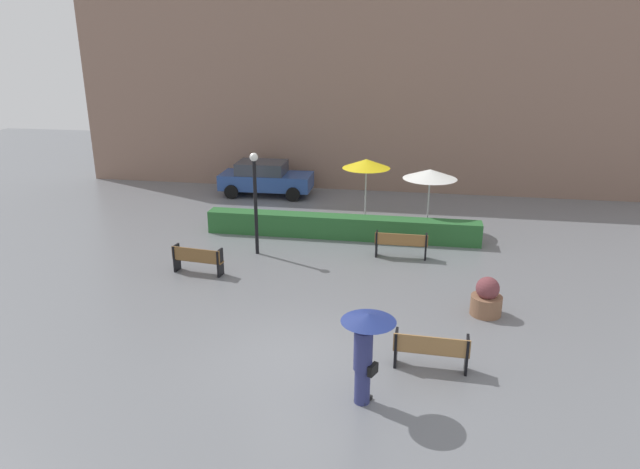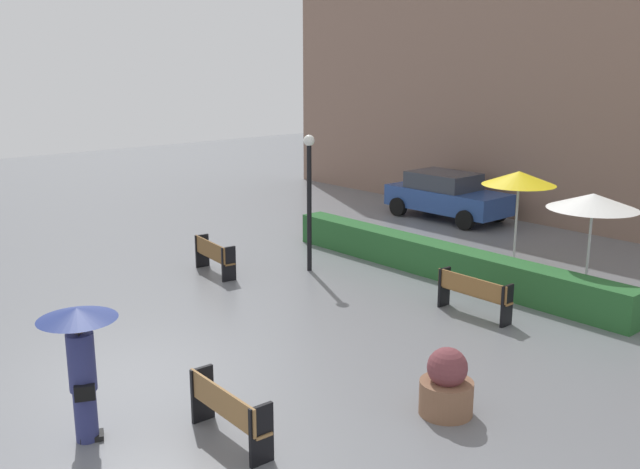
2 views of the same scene
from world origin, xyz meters
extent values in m
plane|color=slate|center=(0.00, 0.00, 0.00)|extent=(60.00, 60.00, 0.00)
cube|color=brown|center=(-4.13, 4.31, 0.42)|extent=(1.65, 0.46, 0.04)
cube|color=brown|center=(-4.15, 4.16, 0.65)|extent=(1.62, 0.23, 0.42)
cube|color=black|center=(-4.88, 4.38, 0.43)|extent=(0.10, 0.37, 0.86)
cube|color=black|center=(-3.38, 4.20, 0.43)|extent=(0.10, 0.37, 0.86)
cube|color=#9E7242|center=(2.99, -0.05, 0.42)|extent=(1.68, 0.33, 0.04)
cube|color=#9E7242|center=(2.99, -0.20, 0.65)|extent=(1.67, 0.10, 0.42)
cube|color=black|center=(2.22, -0.04, 0.43)|extent=(0.07, 0.37, 0.86)
cube|color=black|center=(3.77, -0.09, 0.43)|extent=(0.07, 0.37, 0.86)
cube|color=olive|center=(2.06, 6.76, 0.47)|extent=(1.75, 0.25, 0.04)
cube|color=olive|center=(2.06, 6.62, 0.68)|extent=(1.75, 0.05, 0.38)
cube|color=black|center=(1.24, 6.75, 0.44)|extent=(0.06, 0.34, 0.87)
cube|color=black|center=(2.88, 6.74, 0.44)|extent=(0.06, 0.34, 0.87)
cylinder|color=navy|center=(1.61, -1.59, 0.39)|extent=(0.32, 0.32, 0.78)
cube|color=black|center=(1.64, -1.54, 0.04)|extent=(0.37, 0.40, 0.08)
cylinder|color=navy|center=(1.61, -1.59, 1.20)|extent=(0.38, 0.38, 0.84)
sphere|color=tan|center=(1.61, -1.59, 1.72)|extent=(0.21, 0.21, 0.21)
cube|color=black|center=(1.82, -1.67, 0.83)|extent=(0.21, 0.30, 0.22)
cylinder|color=black|center=(1.71, -1.63, 1.49)|extent=(0.02, 0.02, 0.90)
cone|color=navy|center=(1.71, -1.63, 1.94)|extent=(1.09, 1.09, 0.16)
cylinder|color=brown|center=(4.47, 2.89, 0.27)|extent=(0.83, 0.83, 0.53)
sphere|color=brown|center=(4.47, 2.89, 0.76)|extent=(0.62, 0.62, 0.62)
cylinder|color=black|center=(-2.79, 6.28, 1.61)|extent=(0.12, 0.12, 3.22)
sphere|color=white|center=(-2.79, 6.28, 3.34)|extent=(0.28, 0.28, 0.28)
cylinder|color=silver|center=(0.49, 10.50, 1.18)|extent=(0.06, 0.06, 2.36)
cone|color=yellow|center=(0.49, 10.50, 2.36)|extent=(1.87, 1.87, 0.35)
cylinder|color=silver|center=(2.93, 9.74, 1.11)|extent=(0.06, 0.06, 2.22)
cone|color=white|center=(2.93, 9.74, 2.22)|extent=(2.01, 2.01, 0.35)
cube|color=#28602D|center=(-0.18, 8.40, 0.41)|extent=(10.02, 0.70, 0.83)
cube|color=#846656|center=(0.00, 16.00, 5.02)|extent=(28.00, 1.20, 10.04)
cube|color=#28478C|center=(-4.43, 13.78, 0.67)|extent=(4.23, 1.81, 0.70)
cube|color=#333842|center=(-4.63, 13.77, 1.29)|extent=(2.22, 1.64, 0.55)
cylinder|color=black|center=(-3.01, 14.67, 0.32)|extent=(0.64, 0.23, 0.64)
cylinder|color=black|center=(-2.99, 12.92, 0.32)|extent=(0.64, 0.23, 0.64)
cylinder|color=black|center=(-5.87, 14.63, 0.32)|extent=(0.64, 0.23, 0.64)
cylinder|color=black|center=(-5.84, 12.88, 0.32)|extent=(0.64, 0.23, 0.64)
camera|label=1|loc=(2.49, -11.71, 7.11)|focal=32.67mm
camera|label=2|loc=(10.85, -5.21, 5.31)|focal=40.52mm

